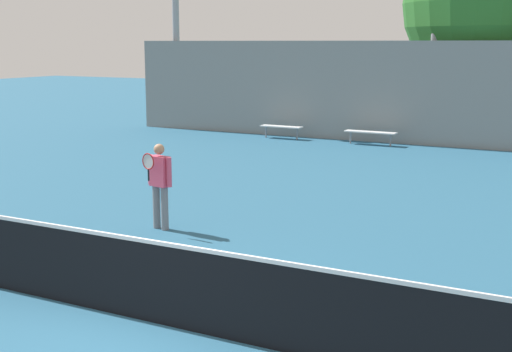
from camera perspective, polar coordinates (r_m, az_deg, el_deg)
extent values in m
plane|color=#285B7A|center=(9.25, -7.27, -11.74)|extent=(100.00, 100.00, 0.00)
cube|color=black|center=(9.07, -7.35, -8.70)|extent=(11.12, 0.03, 1.04)
cube|color=white|center=(8.90, -7.44, -5.39)|extent=(11.12, 0.04, 0.05)
cylinder|color=slate|center=(13.75, -7.96, -2.45)|extent=(0.14, 0.14, 0.83)
cylinder|color=slate|center=(13.59, -7.32, -2.59)|extent=(0.14, 0.14, 0.83)
cube|color=#DB4C6B|center=(13.53, -7.72, 0.39)|extent=(0.44, 0.28, 0.57)
cylinder|color=#DB4C6B|center=(13.72, -8.44, 0.55)|extent=(0.10, 0.10, 0.56)
cylinder|color=#DB4C6B|center=(13.35, -6.97, 0.30)|extent=(0.10, 0.10, 0.56)
sphere|color=tan|center=(13.46, -7.76, 2.14)|extent=(0.20, 0.20, 0.20)
cylinder|color=black|center=(13.35, -8.59, 0.08)|extent=(0.03, 0.03, 0.22)
torus|color=red|center=(13.31, -8.62, 1.16)|extent=(0.31, 0.08, 0.31)
cylinder|color=silver|center=(13.31, -8.62, 1.16)|extent=(0.26, 0.06, 0.27)
cube|color=white|center=(25.02, 9.15, 3.49)|extent=(1.82, 0.40, 0.04)
cylinder|color=gray|center=(25.29, 7.57, 3.08)|extent=(0.06, 0.06, 0.42)
cylinder|color=gray|center=(24.82, 10.72, 2.84)|extent=(0.06, 0.06, 0.42)
cube|color=white|center=(26.35, 2.04, 3.97)|extent=(1.60, 0.40, 0.04)
cylinder|color=gray|center=(26.66, 0.80, 3.56)|extent=(0.06, 0.06, 0.42)
cylinder|color=gray|center=(26.10, 3.30, 3.38)|extent=(0.06, 0.06, 0.42)
cylinder|color=#939399|center=(29.90, -6.44, 12.20)|extent=(0.28, 0.28, 8.69)
cylinder|color=#939399|center=(25.97, 14.13, 11.52)|extent=(0.25, 0.25, 8.09)
cube|color=gray|center=(24.77, 16.71, 6.21)|extent=(26.61, 0.06, 3.56)
cylinder|color=brown|center=(28.28, 18.10, 5.30)|extent=(0.54, 0.54, 2.25)
sphere|color=#2D6B28|center=(28.21, 18.55, 12.97)|extent=(6.64, 6.64, 6.64)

